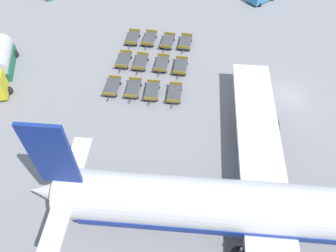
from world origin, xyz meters
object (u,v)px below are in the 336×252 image
baggage_dolly_row_near_col_a (133,38)px  baggage_dolly_row_near_col_c (112,87)px  baggage_dolly_row_mid_a_col_a (149,39)px  baggage_dolly_row_mid_a_col_c (133,89)px  baggage_dolly_row_mid_b_col_b (162,64)px  baggage_dolly_row_mid_a_col_b (141,62)px  baggage_dolly_row_mid_b_col_a (167,42)px  baggage_dolly_row_near_col_b (124,60)px  airplane (281,210)px  baggage_dolly_row_far_col_b (180,67)px  baggage_dolly_row_far_col_a (185,43)px  baggage_dolly_row_far_col_c (174,94)px  baggage_dolly_row_mid_b_col_c (152,91)px

baggage_dolly_row_near_col_a → baggage_dolly_row_near_col_c: 9.37m
baggage_dolly_row_mid_a_col_a → baggage_dolly_row_mid_a_col_c: bearing=0.5°
baggage_dolly_row_mid_a_col_a → baggage_dolly_row_mid_a_col_c: size_ratio=1.00×
baggage_dolly_row_near_col_c → baggage_dolly_row_mid_b_col_b: 6.78m
baggage_dolly_row_near_col_a → baggage_dolly_row_mid_b_col_b: bearing=45.5°
baggage_dolly_row_mid_a_col_b → baggage_dolly_row_mid_b_col_a: 5.25m
baggage_dolly_row_near_col_c → baggage_dolly_row_near_col_a: bearing=179.2°
baggage_dolly_row_near_col_b → baggage_dolly_row_mid_a_col_b: (0.06, 2.11, 0.00)m
airplane → baggage_dolly_row_mid_a_col_a: (-22.83, -14.81, -2.37)m
baggage_dolly_row_near_col_b → baggage_dolly_row_mid_b_col_a: bearing=134.7°
baggage_dolly_row_mid_a_col_a → baggage_dolly_row_mid_b_col_a: (0.19, 2.41, 0.00)m
baggage_dolly_row_near_col_b → baggage_dolly_row_mid_b_col_b: (-0.04, 4.66, 0.00)m
airplane → baggage_dolly_row_near_col_b: size_ratio=10.93×
baggage_dolly_row_mid_b_col_a → baggage_dolly_row_far_col_b: bearing=26.8°
baggage_dolly_row_mid_a_col_c → baggage_dolly_row_mid_b_col_b: 5.30m
airplane → baggage_dolly_row_mid_a_col_c: 20.05m
baggage_dolly_row_far_col_a → baggage_dolly_row_mid_a_col_b: bearing=-45.0°
baggage_dolly_row_near_col_a → baggage_dolly_row_far_col_c: 11.58m
airplane → baggage_dolly_row_far_col_b: airplane is taller
baggage_dolly_row_near_col_a → baggage_dolly_row_mid_a_col_b: bearing=24.1°
baggage_dolly_row_near_col_b → baggage_dolly_row_mid_a_col_c: same height
baggage_dolly_row_mid_a_col_a → baggage_dolly_row_far_col_a: bearing=89.8°
baggage_dolly_row_far_col_b → baggage_dolly_row_near_col_b: bearing=-90.4°
airplane → baggage_dolly_row_near_col_c: (-13.31, -17.12, -2.37)m
baggage_dolly_row_mid_b_col_b → airplane: bearing=34.3°
baggage_dolly_row_far_col_a → baggage_dolly_row_far_col_b: size_ratio=1.00×
baggage_dolly_row_near_col_b → baggage_dolly_row_near_col_c: bearing=-1.3°
baggage_dolly_row_mid_a_col_c → baggage_dolly_row_mid_b_col_a: 9.53m
airplane → baggage_dolly_row_mid_b_col_b: airplane is taller
baggage_dolly_row_near_col_a → baggage_dolly_row_mid_b_col_b: (4.55, 4.63, 0.00)m
baggage_dolly_row_mid_a_col_b → baggage_dolly_row_near_col_c: bearing=-25.2°
baggage_dolly_row_mid_a_col_b → baggage_dolly_row_mid_a_col_c: same height
baggage_dolly_row_near_col_b → baggage_dolly_row_mid_b_col_a: (-4.55, 4.61, 0.00)m
airplane → baggage_dolly_row_far_col_b: bearing=-150.8°
baggage_dolly_row_mid_b_col_a → baggage_dolly_row_mid_a_col_a: bearing=-94.5°
baggage_dolly_row_mid_b_col_b → baggage_dolly_row_mid_b_col_a: bearing=-179.4°
baggage_dolly_row_mid_b_col_b → baggage_dolly_row_far_col_a: same height
airplane → baggage_dolly_row_far_col_a: airplane is taller
baggage_dolly_row_mid_a_col_c → baggage_dolly_row_near_col_b: bearing=-154.1°
baggage_dolly_row_mid_a_col_a → baggage_dolly_row_mid_b_col_c: (9.49, 2.21, 0.00)m
baggage_dolly_row_near_col_a → baggage_dolly_row_mid_b_col_a: (0.04, 4.58, 0.00)m
baggage_dolly_row_near_col_c → baggage_dolly_row_mid_b_col_c: (-0.03, 4.52, 0.00)m
baggage_dolly_row_near_col_a → baggage_dolly_row_near_col_b: 4.59m
baggage_dolly_row_mid_b_col_c → baggage_dolly_row_mid_a_col_b: bearing=-153.8°
baggage_dolly_row_mid_b_col_a → baggage_dolly_row_far_col_b: (4.61, 2.33, 0.00)m
baggage_dolly_row_mid_a_col_b → baggage_dolly_row_mid_b_col_b: (-0.11, 2.55, 0.00)m
baggage_dolly_row_mid_b_col_b → baggage_dolly_row_far_col_c: bearing=25.6°
baggage_dolly_row_far_col_c → airplane: bearing=37.0°
baggage_dolly_row_mid_a_col_a → baggage_dolly_row_mid_b_col_a: size_ratio=0.99×
baggage_dolly_row_mid_a_col_c → baggage_dolly_row_near_col_a: bearing=-166.3°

